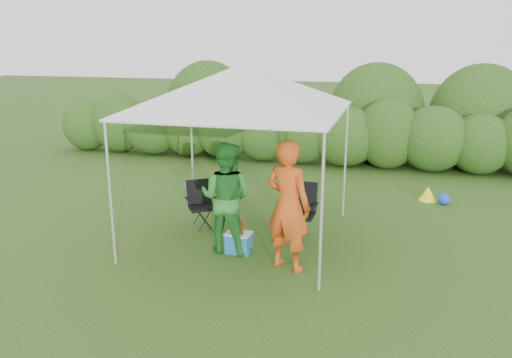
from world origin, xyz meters
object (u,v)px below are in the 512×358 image
(canopy, at_px, (242,88))
(chair_left, at_px, (201,201))
(chair_right, at_px, (300,207))
(man, at_px, (288,206))
(cooler, at_px, (239,242))
(woman, at_px, (226,198))

(canopy, height_order, chair_left, canopy)
(chair_right, xyz_separation_m, man, (0.05, -1.26, 0.42))
(cooler, bearing_deg, canopy, 104.98)
(canopy, height_order, woman, canopy)
(chair_right, bearing_deg, man, -85.54)
(chair_right, relative_size, chair_left, 1.12)
(chair_right, xyz_separation_m, chair_left, (-1.78, 0.03, -0.06))
(chair_right, relative_size, man, 0.48)
(chair_left, bearing_deg, chair_right, -37.45)
(chair_left, xyz_separation_m, man, (1.83, -1.29, 0.48))
(woman, height_order, cooler, woman)
(man, distance_m, woman, 1.10)
(man, relative_size, woman, 1.09)
(man, xyz_separation_m, woman, (-1.04, 0.37, -0.08))
(chair_right, bearing_deg, chair_left, -179.12)
(canopy, xyz_separation_m, chair_right, (0.90, 0.30, -1.95))
(canopy, bearing_deg, chair_left, 159.30)
(cooler, bearing_deg, man, -17.94)
(chair_left, distance_m, man, 2.29)
(man, height_order, woman, man)
(chair_right, bearing_deg, woman, -135.99)
(chair_left, relative_size, woman, 0.47)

